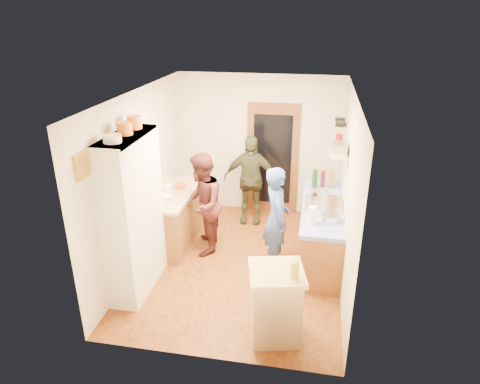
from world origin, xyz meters
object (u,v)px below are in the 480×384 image
(hutch_body, at_px, (134,215))
(person_back, at_px, (251,180))
(right_counter_base, at_px, (321,231))
(person_hob, at_px, (279,219))
(person_left, at_px, (204,203))
(island_base, at_px, (275,305))

(hutch_body, distance_m, person_back, 2.58)
(right_counter_base, bearing_deg, person_back, 143.22)
(right_counter_base, xyz_separation_m, person_hob, (-0.63, -0.46, 0.38))
(right_counter_base, relative_size, person_left, 1.34)
(hutch_body, height_order, person_hob, hutch_body)
(right_counter_base, relative_size, person_hob, 1.38)
(hutch_body, bearing_deg, person_left, 59.27)
(island_base, height_order, person_back, person_back)
(right_counter_base, xyz_separation_m, person_left, (-1.83, -0.18, 0.40))
(person_hob, height_order, person_left, person_left)
(person_hob, bearing_deg, island_base, 165.73)
(island_base, xyz_separation_m, person_left, (-1.33, 1.80, 0.39))
(person_left, distance_m, person_back, 1.27)
(hutch_body, relative_size, person_back, 1.35)
(hutch_body, relative_size, person_left, 1.34)
(island_base, bearing_deg, right_counter_base, 75.64)
(island_base, relative_size, person_hob, 0.54)
(person_left, bearing_deg, person_hob, 67.53)
(person_hob, height_order, person_back, person_back)
(person_left, bearing_deg, island_base, 26.87)
(right_counter_base, height_order, person_left, person_left)
(right_counter_base, relative_size, person_back, 1.35)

